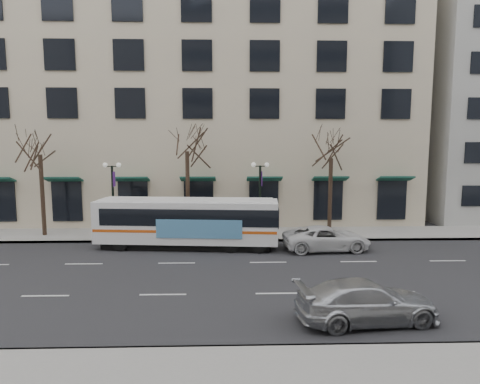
{
  "coord_description": "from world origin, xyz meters",
  "views": [
    {
      "loc": [
        2.84,
        -18.98,
        6.44
      ],
      "look_at": [
        3.43,
        1.42,
        4.0
      ],
      "focal_mm": 30.0,
      "sensor_mm": 36.0,
      "label": 1
    }
  ],
  "objects_px": {
    "tree_far_right": "(331,144)",
    "white_pickup": "(326,238)",
    "lamp_post_right": "(260,195)",
    "tree_far_left": "(39,140)",
    "lamp_post_left": "(113,196)",
    "tree_far_mid": "(187,137)",
    "silver_car": "(367,301)",
    "city_bus": "(188,221)"
  },
  "relations": [
    {
      "from": "tree_far_right",
      "to": "white_pickup",
      "type": "bearing_deg",
      "value": -106.45
    },
    {
      "from": "lamp_post_right",
      "to": "white_pickup",
      "type": "bearing_deg",
      "value": -41.74
    },
    {
      "from": "tree_far_left",
      "to": "lamp_post_right",
      "type": "xyz_separation_m",
      "value": [
        15.01,
        -0.6,
        -3.75
      ]
    },
    {
      "from": "tree_far_left",
      "to": "lamp_post_left",
      "type": "distance_m",
      "value": 6.29
    },
    {
      "from": "tree_far_left",
      "to": "lamp_post_left",
      "type": "bearing_deg",
      "value": -6.83
    },
    {
      "from": "tree_far_mid",
      "to": "tree_far_right",
      "type": "bearing_deg",
      "value": -0.0
    },
    {
      "from": "silver_car",
      "to": "city_bus",
      "type": "bearing_deg",
      "value": 28.47
    },
    {
      "from": "tree_far_right",
      "to": "lamp_post_right",
      "type": "xyz_separation_m",
      "value": [
        -4.99,
        -0.6,
        -3.48
      ]
    },
    {
      "from": "tree_far_mid",
      "to": "silver_car",
      "type": "bearing_deg",
      "value": -60.52
    },
    {
      "from": "silver_car",
      "to": "white_pickup",
      "type": "height_order",
      "value": "silver_car"
    },
    {
      "from": "lamp_post_right",
      "to": "city_bus",
      "type": "relative_size",
      "value": 0.46
    },
    {
      "from": "lamp_post_left",
      "to": "tree_far_mid",
      "type": "bearing_deg",
      "value": 6.85
    },
    {
      "from": "lamp_post_left",
      "to": "white_pickup",
      "type": "bearing_deg",
      "value": -13.83
    },
    {
      "from": "silver_car",
      "to": "white_pickup",
      "type": "distance_m",
      "value": 9.95
    },
    {
      "from": "silver_car",
      "to": "white_pickup",
      "type": "xyz_separation_m",
      "value": [
        0.96,
        9.91,
        -0.02
      ]
    },
    {
      "from": "lamp_post_left",
      "to": "white_pickup",
      "type": "relative_size",
      "value": 0.99
    },
    {
      "from": "lamp_post_right",
      "to": "white_pickup",
      "type": "height_order",
      "value": "lamp_post_right"
    },
    {
      "from": "tree_far_mid",
      "to": "city_bus",
      "type": "xyz_separation_m",
      "value": [
        0.34,
        -3.16,
        -5.24
      ]
    },
    {
      "from": "tree_far_mid",
      "to": "lamp_post_left",
      "type": "height_order",
      "value": "tree_far_mid"
    },
    {
      "from": "city_bus",
      "to": "white_pickup",
      "type": "relative_size",
      "value": 2.18
    },
    {
      "from": "tree_far_mid",
      "to": "silver_car",
      "type": "relative_size",
      "value": 1.65
    },
    {
      "from": "tree_far_left",
      "to": "lamp_post_left",
      "type": "relative_size",
      "value": 1.6
    },
    {
      "from": "tree_far_left",
      "to": "tree_far_right",
      "type": "height_order",
      "value": "tree_far_left"
    },
    {
      "from": "lamp_post_left",
      "to": "silver_car",
      "type": "xyz_separation_m",
      "value": [
        12.85,
        -13.31,
        -2.19
      ]
    },
    {
      "from": "silver_car",
      "to": "lamp_post_right",
      "type": "bearing_deg",
      "value": 5.6
    },
    {
      "from": "tree_far_right",
      "to": "lamp_post_right",
      "type": "bearing_deg",
      "value": -173.15
    },
    {
      "from": "city_bus",
      "to": "silver_car",
      "type": "distance_m",
      "value": 13.15
    },
    {
      "from": "silver_car",
      "to": "white_pickup",
      "type": "relative_size",
      "value": 0.99
    },
    {
      "from": "city_bus",
      "to": "lamp_post_right",
      "type": "bearing_deg",
      "value": 33.85
    },
    {
      "from": "city_bus",
      "to": "white_pickup",
      "type": "xyz_separation_m",
      "value": [
        8.48,
        -0.84,
        -0.94
      ]
    },
    {
      "from": "tree_far_right",
      "to": "tree_far_mid",
      "type": "bearing_deg",
      "value": 180.0
    },
    {
      "from": "tree_far_left",
      "to": "tree_far_mid",
      "type": "distance_m",
      "value": 10.0
    },
    {
      "from": "tree_far_mid",
      "to": "lamp_post_left",
      "type": "distance_m",
      "value": 6.4
    },
    {
      "from": "lamp_post_right",
      "to": "tree_far_left",
      "type": "bearing_deg",
      "value": 177.71
    },
    {
      "from": "tree_far_mid",
      "to": "white_pickup",
      "type": "distance_m",
      "value": 11.49
    },
    {
      "from": "tree_far_left",
      "to": "silver_car",
      "type": "xyz_separation_m",
      "value": [
        17.86,
        -13.91,
        -5.95
      ]
    },
    {
      "from": "tree_far_left",
      "to": "lamp_post_right",
      "type": "relative_size",
      "value": 1.6
    },
    {
      "from": "lamp_post_left",
      "to": "white_pickup",
      "type": "xyz_separation_m",
      "value": [
        13.81,
        -3.4,
        -2.21
      ]
    },
    {
      "from": "tree_far_mid",
      "to": "lamp_post_left",
      "type": "xyz_separation_m",
      "value": [
        -4.99,
        -0.6,
        -3.96
      ]
    },
    {
      "from": "lamp_post_left",
      "to": "lamp_post_right",
      "type": "bearing_deg",
      "value": 0.0
    },
    {
      "from": "tree_far_left",
      "to": "city_bus",
      "type": "relative_size",
      "value": 0.73
    },
    {
      "from": "lamp_post_left",
      "to": "lamp_post_right",
      "type": "xyz_separation_m",
      "value": [
        10.0,
        0.0,
        0.0
      ]
    }
  ]
}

